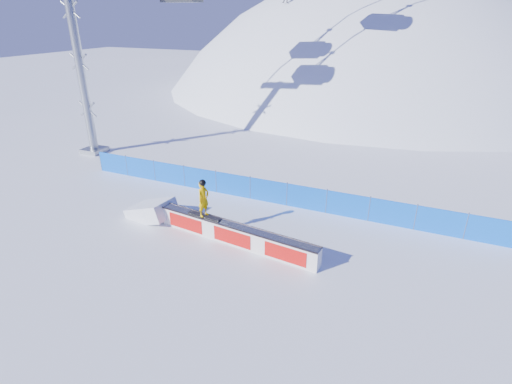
% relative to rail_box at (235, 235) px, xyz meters
% --- Properties ---
extents(ground, '(160.00, 160.00, 0.00)m').
position_rel_rail_box_xyz_m(ground, '(-0.28, -0.20, -0.44)').
color(ground, white).
rests_on(ground, ground).
extents(snow_hill, '(64.00, 64.00, 64.00)m').
position_rel_rail_box_xyz_m(snow_hill, '(-0.28, 41.80, -18.44)').
color(snow_hill, white).
rests_on(snow_hill, ground).
extents(safety_fence, '(22.05, 0.05, 1.30)m').
position_rel_rail_box_xyz_m(safety_fence, '(-0.28, 4.30, 0.16)').
color(safety_fence, blue).
rests_on(safety_fence, ground).
extents(rail_box, '(7.49, 1.37, 0.90)m').
position_rel_rail_box_xyz_m(rail_box, '(0.00, 0.00, 0.00)').
color(rail_box, white).
rests_on(rail_box, ground).
extents(snow_ramp, '(2.43, 1.67, 1.42)m').
position_rel_rail_box_xyz_m(snow_ramp, '(-4.64, 0.53, -0.44)').
color(snow_ramp, white).
rests_on(snow_ramp, ground).
extents(snowboarder, '(1.63, 0.64, 1.68)m').
position_rel_rail_box_xyz_m(snowboarder, '(-1.54, 0.18, 1.28)').
color(snowboarder, black).
rests_on(snowboarder, rail_box).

